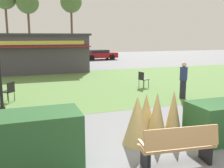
# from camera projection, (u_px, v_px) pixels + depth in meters

# --- Properties ---
(lawn_patch) EXTENTS (36.00, 12.00, 0.01)m
(lawn_patch) POSITION_uv_depth(u_px,v_px,m) (75.00, 85.00, 15.29)
(lawn_patch) COLOR #5B8442
(lawn_patch) RESTS_ON ground_plane
(park_bench) EXTENTS (1.75, 0.70, 0.95)m
(park_bench) POSITION_uv_depth(u_px,v_px,m) (178.00, 146.00, 5.61)
(park_bench) COLOR tan
(park_bench) RESTS_ON ground_plane
(hedge_left) EXTENTS (2.27, 1.10, 1.24)m
(hedge_left) POSITION_uv_depth(u_px,v_px,m) (28.00, 142.00, 5.47)
(hedge_left) COLOR #28562B
(hedge_left) RESTS_ON ground_plane
(ornamental_grass_behind_left) EXTENTS (0.61, 0.61, 1.19)m
(ornamental_grass_behind_left) POSITION_uv_depth(u_px,v_px,m) (146.00, 114.00, 7.51)
(ornamental_grass_behind_left) COLOR tan
(ornamental_grass_behind_left) RESTS_ON ground_plane
(ornamental_grass_behind_right) EXTENTS (0.53, 0.53, 1.35)m
(ornamental_grass_behind_right) POSITION_uv_depth(u_px,v_px,m) (173.00, 114.00, 7.28)
(ornamental_grass_behind_right) COLOR tan
(ornamental_grass_behind_right) RESTS_ON ground_plane
(ornamental_grass_behind_center) EXTENTS (0.78, 0.78, 1.31)m
(ornamental_grass_behind_center) POSITION_uv_depth(u_px,v_px,m) (137.00, 120.00, 6.75)
(ornamental_grass_behind_center) COLOR tan
(ornamental_grass_behind_center) RESTS_ON ground_plane
(ornamental_grass_behind_far) EXTENTS (0.59, 0.59, 1.32)m
(ornamental_grass_behind_far) POSITION_uv_depth(u_px,v_px,m) (157.00, 115.00, 7.20)
(ornamental_grass_behind_far) COLOR tan
(ornamental_grass_behind_far) RESTS_ON ground_plane
(food_kiosk) EXTENTS (8.71, 5.15, 3.05)m
(food_kiosk) POSITION_uv_depth(u_px,v_px,m) (32.00, 53.00, 20.86)
(food_kiosk) COLOR #47424C
(food_kiosk) RESTS_ON ground_plane
(cafe_chair_west) EXTENTS (0.62, 0.62, 0.89)m
(cafe_chair_west) POSITION_uv_depth(u_px,v_px,m) (9.00, 90.00, 11.17)
(cafe_chair_west) COLOR black
(cafe_chair_west) RESTS_ON ground_plane
(cafe_chair_center) EXTENTS (0.53, 0.53, 0.89)m
(cafe_chair_center) POSITION_uv_depth(u_px,v_px,m) (143.00, 78.00, 14.36)
(cafe_chair_center) COLOR black
(cafe_chair_center) RESTS_ON ground_plane
(person_standing) EXTENTS (0.34, 0.34, 1.69)m
(person_standing) POSITION_uv_depth(u_px,v_px,m) (183.00, 80.00, 11.76)
(person_standing) COLOR #23232D
(person_standing) RESTS_ON ground_plane
(parked_car_west_slot) EXTENTS (4.25, 2.16, 1.20)m
(parked_car_west_slot) POSITION_uv_depth(u_px,v_px,m) (6.00, 57.00, 28.16)
(parked_car_west_slot) COLOR silver
(parked_car_west_slot) RESTS_ON ground_plane
(parked_car_center_slot) EXTENTS (4.31, 2.27, 1.20)m
(parked_car_center_slot) POSITION_uv_depth(u_px,v_px,m) (53.00, 55.00, 29.78)
(parked_car_center_slot) COLOR navy
(parked_car_center_slot) RESTS_ON ground_plane
(parked_car_east_slot) EXTENTS (4.26, 2.17, 1.20)m
(parked_car_east_slot) POSITION_uv_depth(u_px,v_px,m) (99.00, 54.00, 31.60)
(parked_car_east_slot) COLOR maroon
(parked_car_east_slot) RESTS_ON ground_plane
(tree_left_bg) EXTENTS (2.80, 2.80, 8.67)m
(tree_left_bg) POSITION_uv_depth(u_px,v_px,m) (71.00, 3.00, 33.53)
(tree_left_bg) COLOR brown
(tree_left_bg) RESTS_ON ground_plane
(tree_center_bg) EXTENTS (2.80, 2.80, 8.42)m
(tree_center_bg) POSITION_uv_depth(u_px,v_px,m) (28.00, 3.00, 32.09)
(tree_center_bg) COLOR brown
(tree_center_bg) RESTS_ON ground_plane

